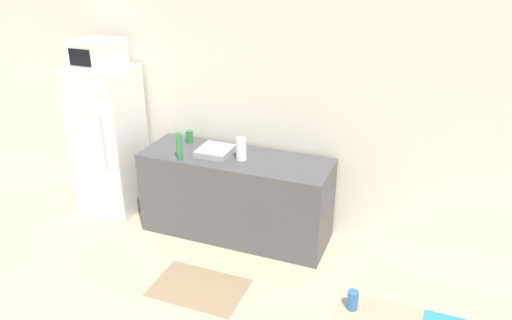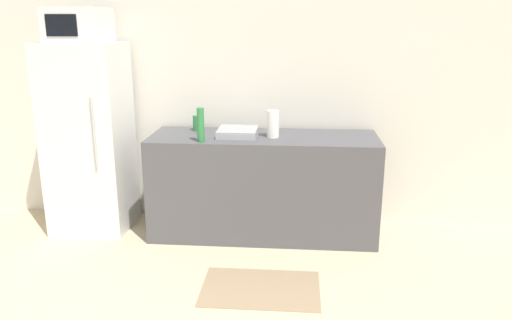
{
  "view_description": "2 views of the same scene",
  "coord_description": "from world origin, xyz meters",
  "px_view_note": "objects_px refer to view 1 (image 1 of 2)",
  "views": [
    {
      "loc": [
        2.03,
        -1.06,
        2.84
      ],
      "look_at": [
        0.7,
        2.36,
        1.18
      ],
      "focal_mm": 35.0,
      "sensor_mm": 36.0,
      "label": 1
    },
    {
      "loc": [
        0.51,
        -1.01,
        1.79
      ],
      "look_at": [
        0.24,
        2.2,
        0.88
      ],
      "focal_mm": 35.0,
      "sensor_mm": 36.0,
      "label": 2
    }
  ],
  "objects_px": {
    "refrigerator": "(109,141)",
    "bottle_tall": "(179,146)",
    "jar": "(353,300)",
    "paper_towel_roll": "(241,149)",
    "microwave": "(97,54)",
    "bottle_short": "(190,136)"
  },
  "relations": [
    {
      "from": "refrigerator",
      "to": "bottle_tall",
      "type": "distance_m",
      "value": 1.08
    },
    {
      "from": "jar",
      "to": "paper_towel_roll",
      "type": "relative_size",
      "value": 0.52
    },
    {
      "from": "microwave",
      "to": "jar",
      "type": "bearing_deg",
      "value": -31.89
    },
    {
      "from": "microwave",
      "to": "bottle_tall",
      "type": "relative_size",
      "value": 1.67
    },
    {
      "from": "refrigerator",
      "to": "microwave",
      "type": "height_order",
      "value": "microwave"
    },
    {
      "from": "bottle_tall",
      "to": "paper_towel_roll",
      "type": "height_order",
      "value": "bottle_tall"
    },
    {
      "from": "refrigerator",
      "to": "paper_towel_roll",
      "type": "bearing_deg",
      "value": -1.88
    },
    {
      "from": "bottle_tall",
      "to": "jar",
      "type": "relative_size",
      "value": 2.37
    },
    {
      "from": "microwave",
      "to": "paper_towel_roll",
      "type": "relative_size",
      "value": 2.05
    },
    {
      "from": "refrigerator",
      "to": "bottle_short",
      "type": "height_order",
      "value": "refrigerator"
    },
    {
      "from": "refrigerator",
      "to": "jar",
      "type": "bearing_deg",
      "value": -31.91
    },
    {
      "from": "bottle_short",
      "to": "jar",
      "type": "height_order",
      "value": "jar"
    },
    {
      "from": "refrigerator",
      "to": "jar",
      "type": "distance_m",
      "value": 3.56
    },
    {
      "from": "refrigerator",
      "to": "microwave",
      "type": "distance_m",
      "value": 0.94
    },
    {
      "from": "paper_towel_roll",
      "to": "jar",
      "type": "bearing_deg",
      "value": -51.92
    },
    {
      "from": "refrigerator",
      "to": "paper_towel_roll",
      "type": "relative_size",
      "value": 7.31
    },
    {
      "from": "microwave",
      "to": "paper_towel_roll",
      "type": "distance_m",
      "value": 1.77
    },
    {
      "from": "microwave",
      "to": "jar",
      "type": "distance_m",
      "value": 3.62
    },
    {
      "from": "bottle_tall",
      "to": "jar",
      "type": "xyz_separation_m",
      "value": [
        1.98,
        -1.62,
        0.02
      ]
    },
    {
      "from": "bottle_tall",
      "to": "bottle_short",
      "type": "distance_m",
      "value": 0.43
    },
    {
      "from": "microwave",
      "to": "bottle_short",
      "type": "distance_m",
      "value": 1.24
    },
    {
      "from": "bottle_short",
      "to": "jar",
      "type": "relative_size",
      "value": 1.16
    }
  ]
}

